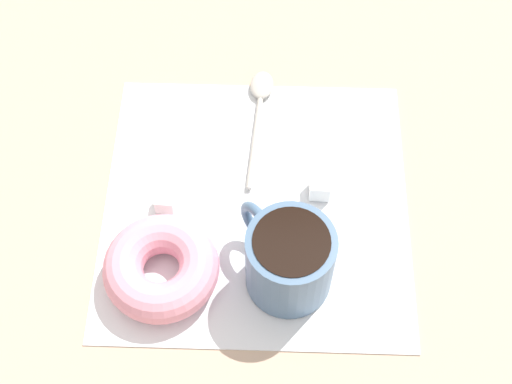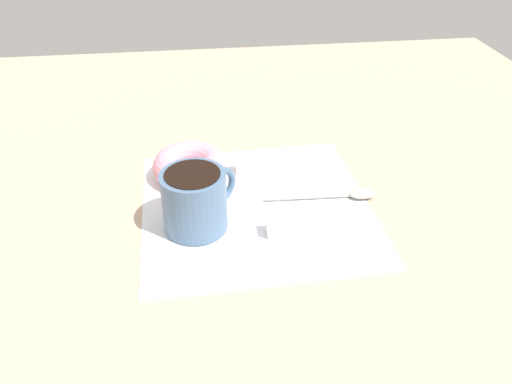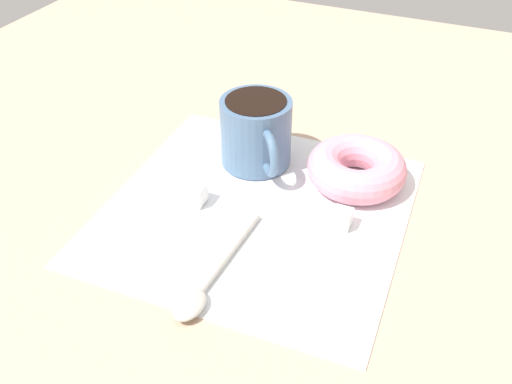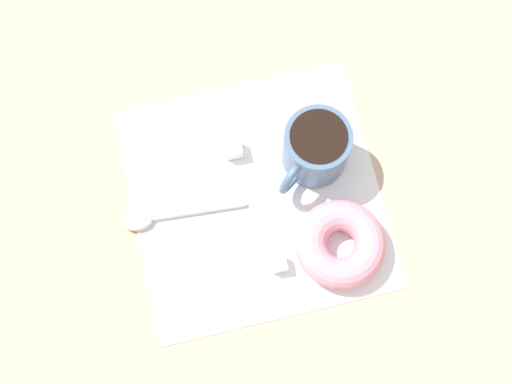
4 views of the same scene
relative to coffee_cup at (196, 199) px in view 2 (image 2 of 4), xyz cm
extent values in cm
cube|color=tan|center=(-5.80, 9.54, -5.15)|extent=(120.00, 120.00, 2.00)
cube|color=white|center=(-3.19, 7.51, -4.00)|extent=(29.49, 29.49, 0.30)
cylinder|color=slate|center=(0.13, -0.15, -0.18)|extent=(7.61, 7.61, 7.33)
cylinder|color=black|center=(0.13, -0.15, 3.28)|extent=(6.41, 6.41, 0.60)
torus|color=slate|center=(-2.61, 3.05, -0.18)|extent=(3.94, 4.39, 5.00)
torus|color=pink|center=(-11.00, -0.55, -2.07)|extent=(10.23, 10.23, 3.56)
ellipsoid|color=#B7B2A8|center=(-3.39, 21.46, -3.40)|extent=(2.56, 3.70, 0.90)
cylinder|color=#B7B2A8|center=(-3.70, 14.59, -3.57)|extent=(1.08, 11.48, 0.56)
cube|color=white|center=(2.76, 8.98, -2.87)|extent=(1.96, 1.96, 1.96)
cube|color=white|center=(-11.67, 6.63, -2.98)|extent=(1.73, 1.73, 1.73)
camera|label=1|loc=(-1.19, -26.23, 54.59)|focal=50.00mm
camera|label=2|loc=(47.94, 0.85, 33.48)|focal=35.00mm
camera|label=3|loc=(-20.48, 47.53, 31.79)|focal=40.00mm
camera|label=4|loc=(-24.06, 11.80, 76.48)|focal=50.00mm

